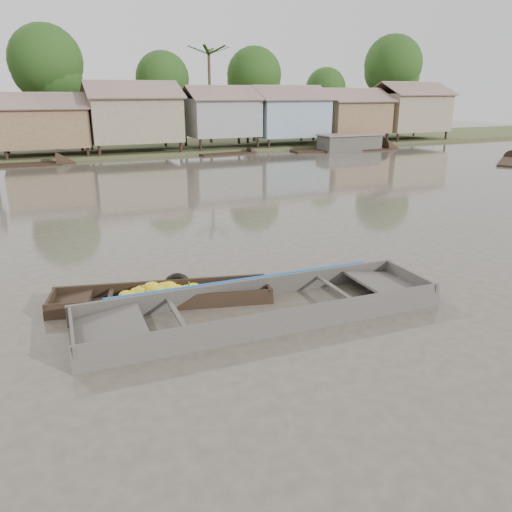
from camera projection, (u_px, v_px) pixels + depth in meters
name	position (u px, v px, depth m)	size (l,w,h in m)	color
ground	(268.00, 296.00, 11.85)	(120.00, 120.00, 0.00)	#494238
riverbank	(134.00, 111.00, 39.73)	(120.00, 12.47, 10.22)	#384723
banana_boat	(160.00, 297.00, 11.45)	(5.12, 2.32, 0.71)	black
viewer_boat	(263.00, 312.00, 10.80)	(7.95, 2.31, 0.63)	#413C37
distant_boats	(284.00, 152.00, 37.96)	(47.25, 14.81, 1.38)	black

